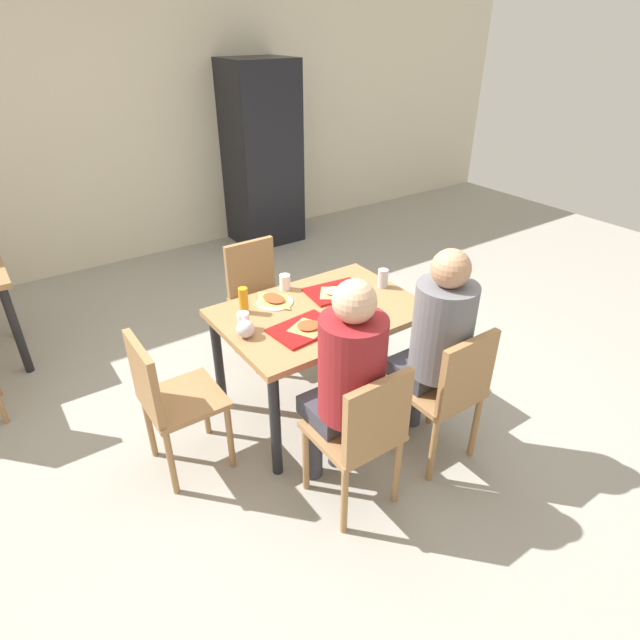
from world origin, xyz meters
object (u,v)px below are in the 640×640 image
Objects in this scene: chair_near_left at (363,431)px; chair_left_end at (167,396)px; chair_far_side at (258,291)px; tray_red_far at (336,292)px; drink_fridge at (262,155)px; person_in_brown_jacket at (436,338)px; condiment_bottle at (244,300)px; pizza_slice_c at (274,299)px; plastic_cup_c at (243,321)px; pizza_slice_d at (366,315)px; paper_plate_near_edge at (367,316)px; main_table at (320,323)px; person_in_red at (347,376)px; tray_red_near at (304,329)px; chair_near_right at (450,388)px; pizza_slice_b at (334,292)px; pizza_slice_a at (308,326)px; paper_plate_center at (275,302)px; plastic_cup_a at (285,282)px; soda_can at (383,278)px; plastic_cup_b at (361,326)px; foil_bundle at (246,329)px.

chair_near_left is 1.00× the size of chair_left_end.
chair_near_left is 1.00× the size of chair_far_side.
drink_fridge is (1.00, 2.73, 0.22)m from tray_red_far.
person_in_brown_jacket is 1.12m from condiment_bottle.
tray_red_far is 1.44× the size of pizza_slice_c.
chair_far_side reaches higher than plastic_cup_c.
pizza_slice_d is (0.46, 0.57, 0.23)m from chair_near_left.
chair_near_left is 3.93× the size of paper_plate_near_edge.
condiment_bottle is (0.59, 0.23, 0.29)m from chair_left_end.
main_table is at bearing 124.82° from pizza_slice_d.
person_in_red is 0.91m from pizza_slice_c.
chair_far_side reaches higher than tray_red_near.
pizza_slice_b is at bearing 97.48° from chair_near_right.
drink_fridge is (1.40, 3.01, 0.20)m from pizza_slice_a.
paper_plate_near_edge is 0.33m from pizza_slice_b.
pizza_slice_d reaches higher than main_table.
chair_near_left is at bearing -166.78° from person_in_brown_jacket.
pizza_slice_c is at bearing 126.78° from paper_plate_near_edge.
pizza_slice_a is (0.11, 0.50, -0.01)m from person_in_red.
chair_near_right reaches higher than pizza_slice_d.
person_in_red is (0.68, -0.66, 0.25)m from chair_left_end.
condiment_bottle reaches higher than paper_plate_center.
plastic_cup_a is 0.82× the size of soda_can.
main_table is at bearing 94.84° from plastic_cup_b.
person_in_brown_jacket is at bearing -74.46° from paper_plate_near_edge.
plastic_cup_b is at bearing -71.04° from pizza_slice_c.
pizza_slice_b reaches higher than pizza_slice_c.
pizza_slice_a is (-0.49, 0.64, 0.24)m from chair_near_right.
pizza_slice_b is at bearing 3.69° from plastic_cup_c.
paper_plate_center is at bearing 37.14° from foil_bundle.
pizza_slice_c is at bearing 125.15° from pizza_slice_d.
tray_red_near is 1.64× the size of paper_plate_near_edge.
chair_left_end is at bearing 152.79° from person_in_brown_jacket.
plastic_cup_b and foil_bundle have the same top height.
plastic_cup_a reaches higher than tray_red_near.
chair_far_side is at bearing 104.57° from pizza_slice_b.
person_in_brown_jacket reaches higher than foil_bundle.
plastic_cup_c is (-0.18, 0.72, 0.02)m from person_in_red.
plastic_cup_a is at bearing 108.14° from pizza_slice_d.
plastic_cup_b is (-0.15, -0.46, 0.03)m from pizza_slice_b.
tray_red_near is at bearing -166.97° from soda_can.
condiment_bottle is (-0.60, 0.10, 0.07)m from tray_red_far.
chair_near_left is at bearing -126.41° from plastic_cup_b.
drink_fridge reaches higher than plastic_cup_c.
tray_red_near reaches higher than paper_plate_center.
foil_bundle is (-0.12, -0.25, -0.03)m from condiment_bottle.
chair_near_right is 1.15m from foil_bundle.
paper_plate_center is (-0.48, 1.03, 0.22)m from chair_near_right.
pizza_slice_d is at bearing -55.18° from main_table.
chair_near_right is at bearing -52.13° from tray_red_near.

